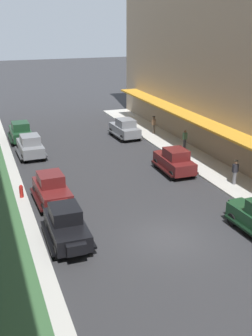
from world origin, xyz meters
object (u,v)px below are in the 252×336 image
(parked_car_4, at_px, (66,225))
(fire_hydrant, at_px, (21,191))
(parked_car_0, at_px, (125,128))
(parked_car_2, at_px, (52,189))
(pedestrian_0, at_px, (154,125))
(parked_car_3, at_px, (30,145))
(pedestrian_1, at_px, (185,139))
(parked_car_5, at_px, (174,160))
(parked_car_7, at_px, (21,131))
(pedestrian_4, at_px, (235,172))

(parked_car_4, distance_m, fire_hydrant, 6.22)
(parked_car_0, xyz_separation_m, parked_car_4, (-9.35, -16.92, 0.00))
(parked_car_2, xyz_separation_m, pedestrian_0, (12.11, 12.04, 0.07))
(parked_car_3, bearing_deg, fire_hydrant, -101.87)
(pedestrian_0, bearing_deg, parked_car_4, -126.07)
(parked_car_2, distance_m, parked_car_4, 4.85)
(pedestrian_0, bearing_deg, parked_car_3, -168.14)
(fire_hydrant, bearing_deg, pedestrian_0, 38.18)
(fire_hydrant, xyz_separation_m, pedestrian_1, (14.25, 5.41, 0.43))
(pedestrian_1, bearing_deg, fire_hydrant, -159.23)
(parked_car_5, bearing_deg, pedestrian_1, 54.19)
(parked_car_5, distance_m, parked_car_7, 15.40)
(parked_car_0, relative_size, parked_car_2, 1.01)
(parked_car_2, distance_m, parked_car_3, 9.50)
(parked_car_5, distance_m, pedestrian_0, 10.31)
(parked_car_2, relative_size, pedestrian_0, 2.57)
(parked_car_0, relative_size, parked_car_4, 1.01)
(parked_car_4, relative_size, parked_car_7, 1.00)
(parked_car_2, height_order, pedestrian_1, parked_car_2)
(pedestrian_4, bearing_deg, parked_car_2, 172.28)
(parked_car_4, xyz_separation_m, parked_car_5, (9.51, 6.96, 0.00))
(parked_car_0, bearing_deg, parked_car_7, 166.86)
(fire_hydrant, relative_size, pedestrian_0, 0.49)
(parked_car_2, xyz_separation_m, parked_car_4, (-0.19, -4.85, 0.00))
(parked_car_7, bearing_deg, parked_car_5, -52.03)
(parked_car_4, bearing_deg, pedestrian_0, 53.93)
(parked_car_5, distance_m, pedestrian_1, 5.52)
(parked_car_2, xyz_separation_m, parked_car_5, (9.32, 2.11, 0.00))
(parked_car_3, xyz_separation_m, pedestrian_1, (12.50, -2.92, 0.05))
(pedestrian_1, bearing_deg, parked_car_0, 121.64)
(parked_car_2, xyz_separation_m, pedestrian_1, (12.55, 6.58, 0.05))
(parked_car_0, distance_m, pedestrian_1, 6.45)
(pedestrian_0, bearing_deg, parked_car_7, 169.79)
(parked_car_0, relative_size, fire_hydrant, 5.26)
(parked_car_7, bearing_deg, parked_car_0, -13.14)
(parked_car_2, height_order, pedestrian_0, parked_car_2)
(parked_car_0, bearing_deg, parked_car_4, -118.93)
(parked_car_2, relative_size, parked_car_4, 1.00)
(parked_car_0, bearing_deg, parked_car_3, -164.27)
(parked_car_2, distance_m, parked_car_7, 14.25)
(pedestrian_1, bearing_deg, pedestrian_0, 94.59)
(parked_car_0, bearing_deg, parked_car_2, -127.22)
(pedestrian_0, bearing_deg, pedestrian_1, -85.41)
(parked_car_3, distance_m, pedestrian_0, 12.33)
(fire_hydrant, bearing_deg, parked_car_7, 83.23)
(parked_car_7, relative_size, fire_hydrant, 5.20)
(parked_car_2, distance_m, pedestrian_1, 14.17)
(parked_car_2, relative_size, pedestrian_1, 2.62)
(parked_car_2, distance_m, pedestrian_4, 12.03)
(fire_hydrant, bearing_deg, pedestrian_4, -11.57)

